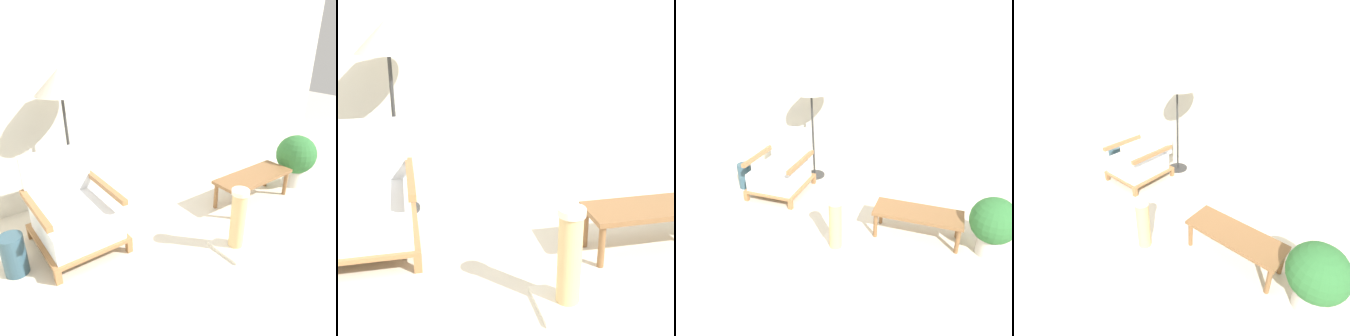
# 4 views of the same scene
# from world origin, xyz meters

# --- Properties ---
(wall_back) EXTENTS (8.00, 0.06, 2.70)m
(wall_back) POSITION_xyz_m (0.00, 2.27, 1.35)
(wall_back) COLOR beige
(wall_back) RESTS_ON ground_plane
(armchair) EXTENTS (0.69, 0.77, 0.82)m
(armchair) POSITION_xyz_m (-0.98, 1.40, 0.30)
(armchair) COLOR olive
(armchair) RESTS_ON ground_plane
(floor_lamp) EXTENTS (0.49, 0.49, 1.48)m
(floor_lamp) POSITION_xyz_m (-0.75, 1.95, 1.30)
(floor_lamp) COLOR #2D2D2D
(floor_lamp) RESTS_ON ground_plane
(coffee_table) EXTENTS (0.93, 0.35, 0.32)m
(coffee_table) POSITION_xyz_m (0.89, 0.93, 0.28)
(coffee_table) COLOR brown
(coffee_table) RESTS_ON ground_plane
(scratching_post) EXTENTS (0.35, 0.35, 0.59)m
(scratching_post) POSITION_xyz_m (0.13, 0.47, 0.23)
(scratching_post) COLOR beige
(scratching_post) RESTS_ON ground_plane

